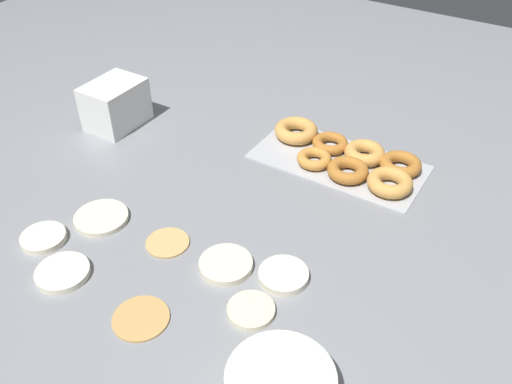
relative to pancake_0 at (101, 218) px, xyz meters
The scene contains 11 objects.
ground_plane 0.20m from the pancake_0, 152.82° to the right, with size 3.00×3.00×0.00m, color gray.
pancake_0 is the anchor object (origin of this frame).
pancake_1 0.29m from the pancake_0, 147.76° to the left, with size 0.10×0.10×0.01m, color tan.
pancake_2 0.31m from the pancake_0, behind, with size 0.10×0.10×0.01m, color beige.
pancake_3 0.17m from the pancake_0, behind, with size 0.09×0.09×0.01m, color tan.
pancake_4 0.12m from the pancake_0, 63.93° to the left, with size 0.09×0.09×0.01m, color silver.
pancake_5 0.16m from the pancake_0, 108.75° to the left, with size 0.10×0.10×0.01m, color silver.
pancake_6 0.41m from the pancake_0, behind, with size 0.09×0.09×0.01m, color beige.
pancake_7 0.42m from the pancake_0, behind, with size 0.10×0.10×0.02m, color silver.
donut_tray 0.59m from the pancake_0, 127.09° to the right, with size 0.41×0.21×0.04m.
container_stack 0.40m from the pancake_0, 52.02° to the right, with size 0.12×0.15×0.12m.
Camera 1 is at (-0.57, 0.66, 0.76)m, focal length 38.00 mm.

